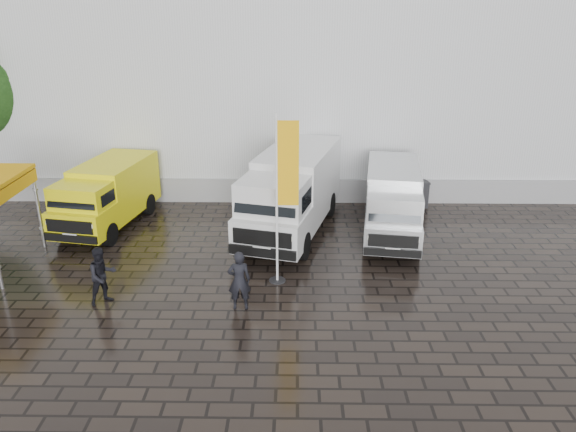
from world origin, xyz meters
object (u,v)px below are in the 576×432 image
object	(u,v)px
van_silver	(392,204)
wheelie_bin	(419,194)
van_yellow	(107,197)
person_tent	(102,276)
flagpole	(283,192)
van_white	(292,194)
person_front	(239,280)

from	to	relation	value
van_silver	wheelie_bin	xyz separation A→B (m)	(1.62, 3.01, -0.65)
van_yellow	wheelie_bin	bearing A→B (deg)	21.72
van_yellow	person_tent	xyz separation A→B (m)	(1.63, -5.66, -0.33)
van_yellow	flagpole	size ratio (longest dim) A/B	0.99
flagpole	van_white	bearing A→B (deg)	86.90
van_white	van_silver	distance (m)	3.60
van_silver	person_tent	bearing A→B (deg)	-142.17
van_silver	person_front	distance (m)	7.25
flagpole	person_front	world-z (taller)	flagpole
person_front	person_tent	distance (m)	3.83
person_front	person_tent	bearing A→B (deg)	-11.00
van_yellow	flagpole	bearing A→B (deg)	-22.55
van_white	van_silver	xyz separation A→B (m)	(3.59, -0.22, -0.26)
wheelie_bin	van_yellow	bearing A→B (deg)	-175.53
flagpole	van_yellow	bearing A→B (deg)	146.83
van_yellow	van_white	xyz separation A→B (m)	(6.82, -0.44, 0.28)
wheelie_bin	person_tent	distance (m)	13.14
person_tent	van_yellow	bearing A→B (deg)	65.11
van_silver	person_front	world-z (taller)	van_silver
van_yellow	flagpole	distance (m)	8.08
person_front	van_silver	bearing A→B (deg)	-140.16
van_yellow	person_tent	bearing A→B (deg)	-63.30
person_front	wheelie_bin	bearing A→B (deg)	-135.39
van_white	wheelie_bin	bearing A→B (deg)	43.30
wheelie_bin	person_tent	world-z (taller)	person_tent
van_yellow	person_front	xyz separation A→B (m)	(5.45, -5.93, -0.31)
van_yellow	person_front	size ratio (longest dim) A/B	2.96
van_silver	flagpole	size ratio (longest dim) A/B	1.08
van_yellow	wheelie_bin	world-z (taller)	van_yellow
person_front	van_yellow	bearing A→B (deg)	-54.39
van_yellow	van_silver	world-z (taller)	van_silver
van_yellow	person_front	bearing A→B (deg)	-36.81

